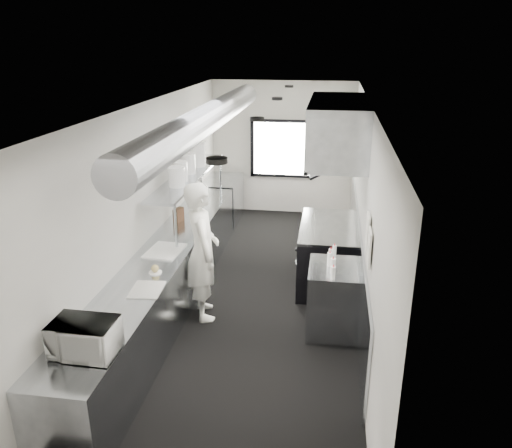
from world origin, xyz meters
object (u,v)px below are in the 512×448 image
(plate_stack_a, at_px, (177,177))
(squeeze_bottle_d, at_px, (331,255))
(cutting_board, at_px, (165,251))
(plate_stack_b, at_px, (180,171))
(exhaust_hood, at_px, (337,130))
(pass_shelf, at_px, (189,177))
(deli_tub_b, at_px, (72,333))
(squeeze_bottle_b, at_px, (333,266))
(microwave, at_px, (84,338))
(bottle_station, at_px, (333,299))
(prep_counter, at_px, (166,280))
(small_plate, at_px, (155,272))
(knife_block, at_px, (179,215))
(squeeze_bottle_c, at_px, (330,259))
(line_cook, at_px, (202,251))
(deli_tub_a, at_px, (79,329))
(plate_stack_d, at_px, (198,154))
(far_work_table, at_px, (222,200))
(squeeze_bottle_a, at_px, (333,273))
(squeeze_bottle_e, at_px, (334,251))
(range, at_px, (327,254))
(plate_stack_c, at_px, (189,164))

(plate_stack_a, xyz_separation_m, squeeze_bottle_d, (2.26, -0.82, -0.73))
(cutting_board, distance_m, plate_stack_b, 1.40)
(exhaust_hood, relative_size, pass_shelf, 0.73)
(deli_tub_b, relative_size, squeeze_bottle_b, 0.66)
(microwave, xyz_separation_m, deli_tub_b, (-0.25, 0.23, -0.11))
(bottle_station, relative_size, deli_tub_b, 6.92)
(prep_counter, xyz_separation_m, small_plate, (0.12, -0.69, 0.46))
(knife_block, height_order, squeeze_bottle_b, knife_block)
(squeeze_bottle_c, relative_size, squeeze_bottle_d, 1.10)
(line_cook, bearing_deg, plate_stack_b, 4.80)
(bottle_station, xyz_separation_m, plate_stack_a, (-2.32, 1.01, 1.26))
(squeeze_bottle_b, xyz_separation_m, squeeze_bottle_d, (-0.03, 0.36, -0.02))
(pass_shelf, bearing_deg, squeeze_bottle_d, -33.55)
(line_cook, height_order, deli_tub_a, line_cook)
(deli_tub_a, xyz_separation_m, plate_stack_d, (0.13, 4.16, 0.83))
(exhaust_hood, distance_m, deli_tub_b, 4.40)
(cutting_board, bearing_deg, small_plate, -81.68)
(small_plate, bearing_deg, far_work_table, 91.51)
(knife_block, distance_m, squeeze_bottle_a, 2.94)
(line_cook, bearing_deg, cutting_board, 63.87)
(prep_counter, xyz_separation_m, plate_stack_d, (-0.04, 2.06, 1.33))
(squeeze_bottle_b, height_order, squeeze_bottle_c, squeeze_bottle_b)
(small_plate, height_order, squeeze_bottle_e, squeeze_bottle_e)
(range, bearing_deg, line_cook, -142.36)
(squeeze_bottle_b, bearing_deg, exhaust_hood, 90.75)
(small_plate, bearing_deg, cutting_board, 98.32)
(pass_shelf, xyz_separation_m, plate_stack_a, (0.02, -0.69, 0.18))
(squeeze_bottle_d, bearing_deg, squeeze_bottle_a, -86.00)
(plate_stack_a, bearing_deg, cutting_board, -87.03)
(deli_tub_a, relative_size, squeeze_bottle_d, 0.85)
(bottle_station, relative_size, squeeze_bottle_b, 4.59)
(squeeze_bottle_d, bearing_deg, knife_block, 153.99)
(cutting_board, height_order, squeeze_bottle_c, squeeze_bottle_c)
(squeeze_bottle_b, distance_m, squeeze_bottle_c, 0.21)
(squeeze_bottle_c, xyz_separation_m, squeeze_bottle_d, (0.01, 0.16, -0.01))
(deli_tub_b, relative_size, plate_stack_c, 0.40)
(deli_tub_b, distance_m, small_plate, 1.50)
(bottle_station, relative_size, deli_tub_a, 6.37)
(small_plate, xyz_separation_m, knife_block, (-0.25, 1.84, 0.10))
(pass_shelf, height_order, cutting_board, pass_shelf)
(pass_shelf, bearing_deg, squeeze_bottle_c, -36.33)
(squeeze_bottle_c, relative_size, squeeze_bottle_e, 1.13)
(line_cook, bearing_deg, squeeze_bottle_c, -116.31)
(far_work_table, height_order, knife_block, knife_block)
(knife_block, xyz_separation_m, plate_stack_a, (0.11, -0.34, 0.71))
(range, distance_m, line_cook, 2.12)
(deli_tub_b, xyz_separation_m, plate_stack_c, (0.14, 3.72, 0.78))
(bottle_station, xyz_separation_m, deli_tub_b, (-2.50, -1.96, 0.50))
(microwave, bearing_deg, squeeze_bottle_e, 49.09)
(deli_tub_b, relative_size, squeeze_bottle_e, 0.81)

